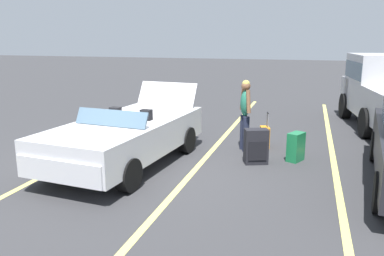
% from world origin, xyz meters
% --- Properties ---
extents(ground_plane, '(80.00, 80.00, 0.00)m').
position_xyz_m(ground_plane, '(0.00, 0.00, 0.00)').
color(ground_plane, '#333335').
extents(lot_line_near, '(18.00, 0.12, 0.01)m').
position_xyz_m(lot_line_near, '(0.00, -1.24, 0.00)').
color(lot_line_near, '#EAE066').
rests_on(lot_line_near, ground_plane).
extents(lot_line_mid, '(18.00, 0.12, 0.01)m').
position_xyz_m(lot_line_mid, '(0.00, 1.46, 0.00)').
color(lot_line_mid, '#EAE066').
rests_on(lot_line_mid, ground_plane).
extents(lot_line_far, '(18.00, 0.12, 0.01)m').
position_xyz_m(lot_line_far, '(0.00, 4.16, 0.00)').
color(lot_line_far, '#EAE066').
rests_on(lot_line_far, ground_plane).
extents(convertible_car, '(4.35, 2.16, 1.50)m').
position_xyz_m(convertible_car, '(0.20, -0.02, 0.59)').
color(convertible_car, silver).
rests_on(convertible_car, ground_plane).
extents(suitcase_large_black, '(0.44, 0.55, 0.74)m').
position_xyz_m(suitcase_large_black, '(-0.84, 2.57, 0.37)').
color(suitcase_large_black, black).
rests_on(suitcase_large_black, ground_plane).
extents(suitcase_medium_bright, '(0.46, 0.39, 0.62)m').
position_xyz_m(suitcase_medium_bright, '(-1.26, 3.36, 0.31)').
color(suitcase_medium_bright, '#19723F').
rests_on(suitcase_medium_bright, ground_plane).
extents(suitcase_small_carryon, '(0.38, 0.29, 0.85)m').
position_xyz_m(suitcase_small_carryon, '(-2.17, 2.60, 0.25)').
color(suitcase_small_carryon, orange).
rests_on(suitcase_small_carryon, ground_plane).
extents(traveler_person, '(0.57, 0.36, 1.65)m').
position_xyz_m(traveler_person, '(-1.77, 2.17, 0.93)').
color(traveler_person, '#1E2338').
rests_on(traveler_person, ground_plane).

